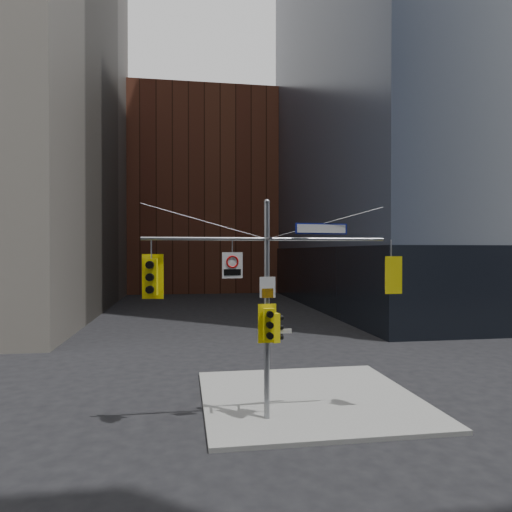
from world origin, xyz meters
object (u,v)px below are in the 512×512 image
object	(u,v)px
traffic_light_west_arm	(151,277)
traffic_light_pole_front	(268,324)
street_sign_blade	(321,229)
signal_assembly	(267,288)
traffic_light_pole_side	(276,328)
regulatory_sign_arm	(232,264)
traffic_light_east_arm	(391,275)

from	to	relation	value
traffic_light_west_arm	traffic_light_pole_front	world-z (taller)	traffic_light_west_arm
traffic_light_west_arm	street_sign_blade	world-z (taller)	street_sign_blade
street_sign_blade	signal_assembly	bearing A→B (deg)	172.42
signal_assembly	traffic_light_west_arm	world-z (taller)	signal_assembly
traffic_light_pole_side	regulatory_sign_arm	bearing A→B (deg)	78.65
traffic_light_pole_front	regulatory_sign_arm	distance (m)	2.23
signal_assembly	traffic_light_west_arm	xyz separation A→B (m)	(-3.68, 0.01, 0.38)
traffic_light_west_arm	regulatory_sign_arm	distance (m)	2.57
traffic_light_pole_side	street_sign_blade	world-z (taller)	street_sign_blade
traffic_light_pole_front	traffic_light_west_arm	bearing A→B (deg)	172.16
street_sign_blade	traffic_light_pole_front	bearing A→B (deg)	-179.33
traffic_light_pole_side	signal_assembly	bearing A→B (deg)	80.08
traffic_light_west_arm	regulatory_sign_arm	world-z (taller)	regulatory_sign_arm
traffic_light_east_arm	traffic_light_pole_front	size ratio (longest dim) A/B	1.00
street_sign_blade	regulatory_sign_arm	world-z (taller)	street_sign_blade
traffic_light_pole_side	regulatory_sign_arm	distance (m)	2.53
signal_assembly	traffic_light_east_arm	bearing A→B (deg)	0.01
signal_assembly	traffic_light_east_arm	xyz separation A→B (m)	(4.30, 0.00, 0.38)
signal_assembly	traffic_light_pole_side	xyz separation A→B (m)	(0.32, 0.02, -1.32)
traffic_light_west_arm	regulatory_sign_arm	bearing A→B (deg)	7.64
signal_assembly	regulatory_sign_arm	xyz separation A→B (m)	(-1.13, -0.02, 0.76)
signal_assembly	street_sign_blade	size ratio (longest dim) A/B	4.34
traffic_light_east_arm	traffic_light_pole_side	world-z (taller)	traffic_light_east_arm
traffic_light_west_arm	traffic_light_pole_side	distance (m)	4.34
traffic_light_pole_side	traffic_light_east_arm	bearing A→B (deg)	-102.99
signal_assembly	street_sign_blade	xyz separation A→B (m)	(1.84, 0.00, 1.93)
traffic_light_pole_front	traffic_light_pole_side	bearing A→B (deg)	38.05
traffic_light_pole_front	street_sign_blade	xyz separation A→B (m)	(1.84, 0.27, 3.08)
traffic_light_west_arm	signal_assembly	bearing A→B (deg)	8.19
traffic_light_pole_side	regulatory_sign_arm	size ratio (longest dim) A/B	1.14
traffic_light_pole_front	street_sign_blade	world-z (taller)	street_sign_blade
street_sign_blade	regulatory_sign_arm	bearing A→B (deg)	172.77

